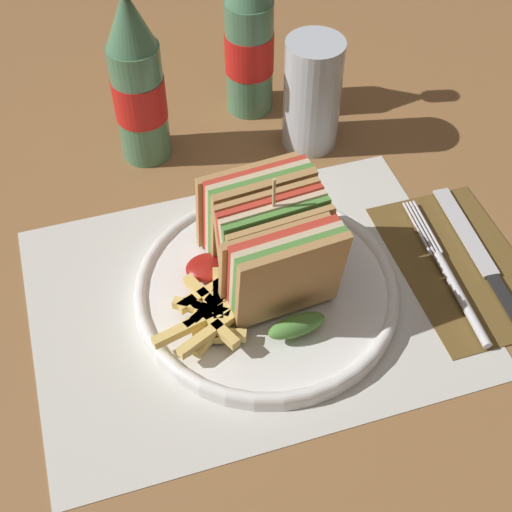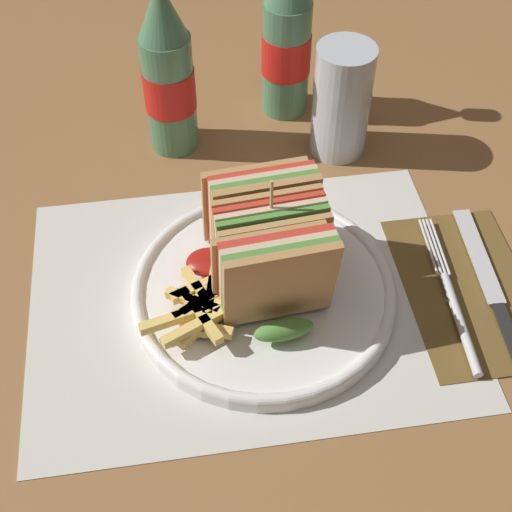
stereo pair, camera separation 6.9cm
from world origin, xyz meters
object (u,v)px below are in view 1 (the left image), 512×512
at_px(knife, 484,262).
at_px(coke_bottle_near, 137,82).
at_px(fork, 453,282).
at_px(plate_main, 262,291).
at_px(club_sandwich, 272,245).
at_px(coke_bottle_far, 249,37).
at_px(glass_near, 312,101).

relative_size(knife, coke_bottle_near, 0.93).
height_order(fork, coke_bottle_near, coke_bottle_near).
relative_size(plate_main, fork, 1.33).
xyz_separation_m(plate_main, fork, (0.18, -0.04, -0.00)).
relative_size(club_sandwich, coke_bottle_far, 0.68).
relative_size(club_sandwich, glass_near, 1.17).
relative_size(plate_main, knife, 1.21).
distance_m(club_sandwich, glass_near, 0.24).
bearing_deg(coke_bottle_far, club_sandwich, -102.82).
bearing_deg(fork, coke_bottle_near, 133.65).
xyz_separation_m(plate_main, coke_bottle_far, (0.08, 0.30, 0.09)).
bearing_deg(plate_main, coke_bottle_near, 104.56).
bearing_deg(club_sandwich, coke_bottle_near, 107.22).
distance_m(coke_bottle_near, coke_bottle_far, 0.15).
bearing_deg(glass_near, coke_bottle_near, 168.97).
height_order(coke_bottle_near, coke_bottle_far, same).
xyz_separation_m(coke_bottle_near, glass_near, (0.19, -0.04, -0.04)).
relative_size(plate_main, glass_near, 1.91).
xyz_separation_m(club_sandwich, coke_bottle_far, (0.07, 0.29, 0.03)).
xyz_separation_m(knife, coke_bottle_far, (-0.15, 0.33, 0.09)).
xyz_separation_m(plate_main, knife, (0.23, -0.03, -0.00)).
bearing_deg(knife, fork, -156.64).
bearing_deg(fork, club_sandwich, 167.38).
distance_m(plate_main, glass_near, 0.25).
xyz_separation_m(fork, coke_bottle_far, (-0.11, 0.34, 0.09)).
bearing_deg(club_sandwich, plate_main, -155.83).
bearing_deg(fork, plate_main, 169.71).
bearing_deg(coke_bottle_far, coke_bottle_near, -160.73).
bearing_deg(plate_main, knife, -7.07).
bearing_deg(plate_main, fork, -13.58).
height_order(plate_main, knife, plate_main).
xyz_separation_m(club_sandwich, fork, (0.17, -0.05, -0.06)).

